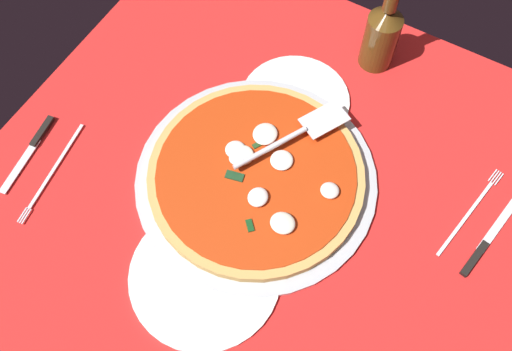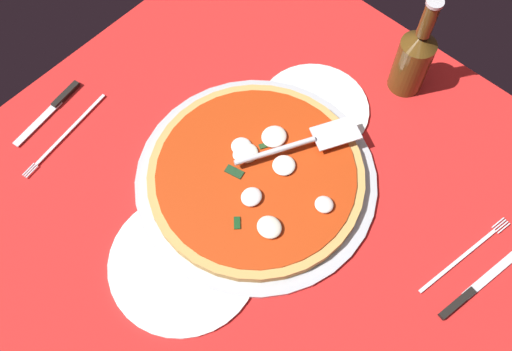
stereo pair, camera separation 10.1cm
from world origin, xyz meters
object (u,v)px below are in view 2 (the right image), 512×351
object	(u,v)px
pizza_server	(303,143)
beer_bottle	(414,58)
place_setting_far	(60,121)
dinner_plate_right	(314,109)
pizza	(256,175)
place_setting_near	(468,274)
dinner_plate_left	(184,262)

from	to	relation	value
pizza_server	beer_bottle	bearing A→B (deg)	18.62
pizza_server	place_setting_far	world-z (taller)	pizza_server
beer_bottle	pizza_server	bearing A→B (deg)	170.40
dinner_plate_right	pizza	bearing A→B (deg)	-173.33
pizza_server	dinner_plate_right	bearing A→B (deg)	55.48
pizza	place_setting_near	size ratio (longest dim) A/B	1.75
pizza_server	pizza	bearing A→B (deg)	-167.37
pizza	pizza_server	xyz separation A→B (cm)	(9.43, -2.63, 2.71)
place_setting_near	pizza	bearing A→B (deg)	116.83
dinner_plate_right	pizza_server	bearing A→B (deg)	-152.74
dinner_plate_left	pizza_server	world-z (taller)	pizza_server
beer_bottle	dinner_plate_right	bearing A→B (deg)	151.12
dinner_plate_left	dinner_plate_right	size ratio (longest dim) A/B	1.20
pizza	place_setting_far	distance (cm)	39.69
dinner_plate_right	pizza_server	world-z (taller)	pizza_server
pizza	place_setting_far	size ratio (longest dim) A/B	1.71
pizza	place_setting_near	world-z (taller)	pizza
place_setting_near	dinner_plate_right	bearing A→B (deg)	89.61
dinner_plate_right	place_setting_near	size ratio (longest dim) A/B	0.96
dinner_plate_right	place_setting_near	xyz separation A→B (cm)	(-7.78, -40.06, -0.14)
dinner_plate_left	beer_bottle	bearing A→B (deg)	-5.72
pizza	place_setting_far	xyz separation A→B (cm)	(-16.12, 36.22, -1.90)
place_setting_far	beer_bottle	size ratio (longest dim) A/B	1.00
pizza	dinner_plate_right	bearing A→B (deg)	6.67
dinner_plate_left	place_setting_near	xyz separation A→B (cm)	(30.75, -36.35, -0.14)
pizza_server	place_setting_near	bearing A→B (deg)	-59.20
dinner_plate_left	pizza	world-z (taller)	pizza
dinner_plate_left	place_setting_near	bearing A→B (deg)	-49.77
dinner_plate_left	dinner_plate_right	distance (cm)	38.71
pizza	beer_bottle	world-z (taller)	beer_bottle
pizza_server	beer_bottle	distance (cm)	26.72
dinner_plate_left	place_setting_far	size ratio (longest dim) A/B	1.12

